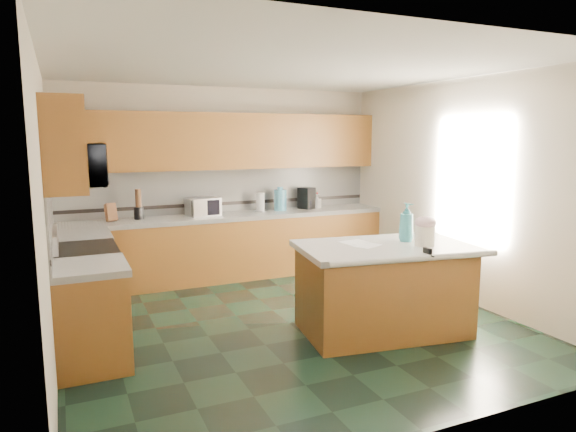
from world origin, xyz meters
TOP-DOWN VIEW (x-y plane):
  - floor at (0.00, 0.00)m, footprint 4.60×4.60m
  - ceiling at (0.00, 0.00)m, footprint 4.60×4.60m
  - wall_back at (0.00, 2.32)m, footprint 4.60×0.04m
  - wall_front at (0.00, -2.32)m, footprint 4.60×0.04m
  - wall_left at (-2.32, 0.00)m, footprint 0.04×4.60m
  - wall_right at (2.32, 0.00)m, footprint 0.04×4.60m
  - back_base_cab at (0.00, 2.00)m, footprint 4.60×0.60m
  - back_countertop at (0.00, 2.00)m, footprint 4.60×0.64m
  - back_upper_cab at (0.00, 2.13)m, footprint 4.60×0.33m
  - back_backsplash at (0.00, 2.29)m, footprint 4.60×0.02m
  - back_accent_band at (0.00, 2.28)m, footprint 4.60×0.01m
  - left_base_cab_rear at (-2.00, 1.29)m, footprint 0.60×0.82m
  - left_counter_rear at (-2.00, 1.29)m, footprint 0.64×0.82m
  - left_base_cab_front at (-2.00, -0.24)m, footprint 0.60×0.72m
  - left_counter_front at (-2.00, -0.24)m, footprint 0.64×0.72m
  - left_backsplash at (-2.29, 0.55)m, footprint 0.02×2.30m
  - left_accent_band at (-2.28, 0.55)m, footprint 0.01×2.30m
  - left_upper_cab_rear at (-2.13, 1.42)m, footprint 0.33×1.09m
  - left_upper_cab_front at (-2.13, -0.24)m, footprint 0.33×0.72m
  - range_body at (-2.00, 0.50)m, footprint 0.60×0.76m
  - range_oven_door at (-1.71, 0.50)m, footprint 0.02×0.68m
  - range_cooktop at (-2.00, 0.50)m, footprint 0.62×0.78m
  - range_handle at (-1.68, 0.50)m, footprint 0.02×0.66m
  - range_backguard at (-2.26, 0.50)m, footprint 0.06×0.76m
  - microwave at (-2.00, 0.50)m, footprint 0.50×0.73m
  - island_base at (0.79, -0.61)m, footprint 1.74×1.15m
  - island_top at (0.79, -0.61)m, footprint 1.85×1.27m
  - island_bullnose at (0.79, -1.13)m, footprint 1.71×0.31m
  - treat_jar at (1.14, -0.81)m, footprint 0.25×0.25m
  - treat_jar_lid at (1.14, -0.81)m, footprint 0.21×0.21m
  - treat_jar_knob at (1.14, -0.81)m, footprint 0.07×0.02m
  - treat_jar_knob_end_l at (1.11, -0.81)m, footprint 0.04×0.04m
  - treat_jar_knob_end_r at (1.18, -0.81)m, footprint 0.04×0.04m
  - soap_bottle_island at (1.10, -0.55)m, footprint 0.19×0.19m
  - paper_sheet_a at (0.61, -0.57)m, footprint 0.34×0.30m
  - paper_sheet_b at (0.58, -0.37)m, footprint 0.29×0.23m
  - clamp_body at (0.94, -1.11)m, footprint 0.03×0.10m
  - clamp_handle at (0.94, -1.16)m, footprint 0.02×0.07m
  - knife_block at (-1.60, 2.05)m, footprint 0.16×0.19m
  - utensil_crock at (-1.25, 2.08)m, footprint 0.13×0.13m
  - utensil_bundle at (-1.25, 2.08)m, footprint 0.08×0.08m
  - toaster_oven at (-0.38, 2.05)m, footprint 0.48×0.38m
  - toaster_oven_door at (-0.38, 1.91)m, footprint 0.39×0.01m
  - paper_towel at (0.49, 2.10)m, footprint 0.12×0.12m
  - paper_towel_base at (0.49, 2.10)m, footprint 0.18×0.18m
  - water_jug at (0.79, 2.06)m, footprint 0.19×0.19m
  - water_jug_neck at (0.79, 2.06)m, footprint 0.09×0.09m
  - coffee_maker at (1.23, 2.08)m, footprint 0.26×0.27m
  - coffee_carafe at (1.23, 2.03)m, footprint 0.13×0.13m
  - soap_bottle_back at (1.39, 2.05)m, footprint 0.13×0.13m
  - soap_back_cap at (1.39, 2.05)m, footprint 0.02×0.02m
  - window_light_proxy at (2.29, -0.20)m, footprint 0.02×1.40m

SIDE VIEW (x-z plane):
  - floor at x=0.00m, z-range 0.00..0.00m
  - range_oven_door at x=-1.71m, z-range 0.12..0.68m
  - back_base_cab at x=0.00m, z-range 0.00..0.86m
  - left_base_cab_rear at x=-2.00m, z-range 0.00..0.86m
  - left_base_cab_front at x=-2.00m, z-range 0.00..0.86m
  - island_base at x=0.79m, z-range 0.00..0.86m
  - range_body at x=-2.00m, z-range 0.00..0.88m
  - range_handle at x=-1.68m, z-range 0.77..0.79m
  - back_countertop at x=0.00m, z-range 0.86..0.92m
  - left_counter_rear at x=-2.00m, z-range 0.86..0.92m
  - left_counter_front at x=-2.00m, z-range 0.86..0.92m
  - island_top at x=0.79m, z-range 0.86..0.92m
  - island_bullnose at x=0.79m, z-range 0.86..0.92m
  - range_cooktop at x=-2.00m, z-range 0.88..0.92m
  - clamp_handle at x=0.94m, z-range 0.90..0.92m
  - paper_sheet_a at x=0.61m, z-range 0.92..0.92m
  - paper_sheet_b at x=0.58m, z-range 0.92..0.92m
  - paper_towel_base at x=0.49m, z-range 0.92..0.93m
  - clamp_body at x=0.94m, z-range 0.89..0.97m
  - coffee_carafe at x=1.23m, z-range 0.92..1.05m
  - utensil_crock at x=-1.25m, z-range 0.92..1.08m
  - range_backguard at x=-2.26m, z-range 0.93..1.11m
  - treat_jar at x=1.14m, z-range 0.92..1.12m
  - soap_bottle_back at x=1.39m, z-range 0.92..1.13m
  - knife_block at x=-1.60m, z-range 0.91..1.16m
  - back_accent_band at x=0.00m, z-range 1.02..1.06m
  - left_accent_band at x=-2.28m, z-range 1.02..1.06m
  - toaster_oven at x=-0.38m, z-range 0.92..1.17m
  - toaster_oven_door at x=-0.38m, z-range 0.94..1.15m
  - paper_towel at x=0.49m, z-range 0.92..1.19m
  - water_jug at x=0.79m, z-range 0.92..1.23m
  - coffee_maker at x=1.23m, z-range 0.92..1.24m
  - soap_bottle_island at x=1.10m, z-range 0.92..1.32m
  - soap_back_cap at x=1.39m, z-range 1.13..1.16m
  - treat_jar_lid at x=1.14m, z-range 1.09..1.22m
  - treat_jar_knob at x=1.14m, z-range 1.19..1.21m
  - treat_jar_knob_end_l at x=1.11m, z-range 1.18..1.22m
  - treat_jar_knob_end_r at x=1.18m, z-range 1.18..1.22m
  - utensil_bundle at x=-1.25m, z-range 1.08..1.32m
  - back_backsplash at x=0.00m, z-range 0.92..1.55m
  - left_backsplash at x=-2.29m, z-range 0.92..1.55m
  - water_jug_neck at x=0.79m, z-range 1.23..1.27m
  - wall_back at x=0.00m, z-range 0.00..2.70m
  - wall_front at x=0.00m, z-range 0.00..2.70m
  - wall_left at x=-2.32m, z-range 0.00..2.70m
  - wall_right at x=2.32m, z-range 0.00..2.70m
  - window_light_proxy at x=2.29m, z-range 0.95..2.05m
  - microwave at x=-2.00m, z-range 1.53..1.94m
  - back_upper_cab at x=0.00m, z-range 1.55..2.33m
  - left_upper_cab_rear at x=-2.13m, z-range 1.55..2.33m
  - left_upper_cab_front at x=-2.13m, z-range 1.55..2.33m
  - ceiling at x=0.00m, z-range 2.70..2.70m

